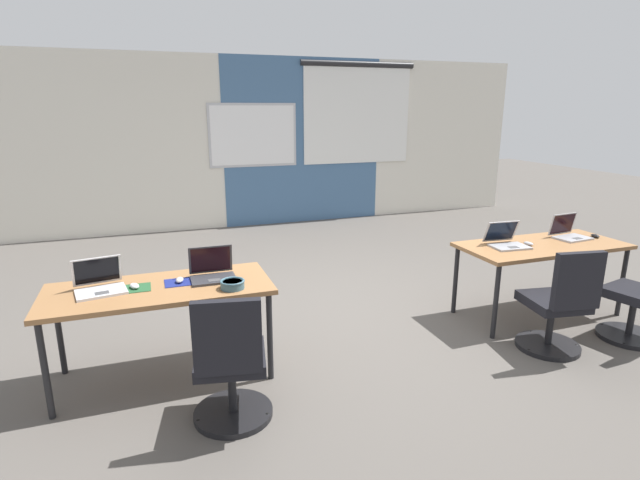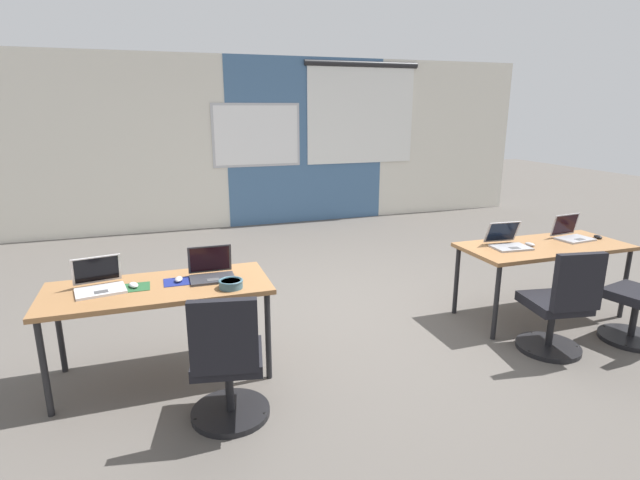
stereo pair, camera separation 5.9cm
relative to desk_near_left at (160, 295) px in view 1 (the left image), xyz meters
name	(u,v)px [view 1 (the left image)]	position (x,y,z in m)	size (l,w,h in m)	color
ground_plane	(348,314)	(1.75, 0.60, -0.66)	(24.00, 24.00, 0.00)	#56514C
back_wall_assembly	(256,142)	(1.79, 4.80, 0.75)	(10.00, 0.27, 2.80)	silver
desk_near_left	(160,295)	(0.00, 0.00, 0.00)	(1.60, 0.70, 0.72)	olive
desk_near_right	(542,250)	(3.50, 0.00, 0.00)	(1.60, 0.70, 0.72)	olive
laptop_near_left_inner	(213,272)	(0.39, 0.06, 0.11)	(0.33, 0.27, 0.24)	#333338
mousepad_near_left_inner	(180,282)	(0.15, 0.05, 0.06)	(0.22, 0.19, 0.00)	navy
mouse_near_left_inner	(180,280)	(0.15, 0.05, 0.08)	(0.07, 0.11, 0.03)	#B2B2B7
chair_near_left_inner	(231,370)	(0.38, -0.74, -0.28)	(0.52, 0.57, 0.92)	black
laptop_near_right_end	(569,233)	(3.91, 0.09, 0.11)	(0.36, 0.31, 0.24)	#9E9EA3
mouse_near_right_end	(595,236)	(4.17, 0.01, 0.08)	(0.07, 0.11, 0.03)	black
laptop_near_left_end	(100,284)	(-0.40, 0.06, 0.11)	(0.38, 0.35, 0.23)	silver
mousepad_near_left_end	(135,288)	(-0.17, 0.02, 0.06)	(0.22, 0.19, 0.00)	#23512D
mouse_near_left_end	(135,286)	(-0.17, 0.02, 0.08)	(0.09, 0.11, 0.03)	silver
laptop_near_right_inner	(507,241)	(3.12, 0.05, 0.11)	(0.35, 0.34, 0.22)	#9E9EA3
mouse_near_right_inner	(528,244)	(3.33, 0.01, 0.08)	(0.08, 0.11, 0.03)	#B2B2B7
chair_near_right_inner	(558,310)	(3.07, -0.68, -0.28)	(0.52, 0.57, 0.92)	black
snack_bowl	(232,284)	(0.50, -0.21, 0.10)	(0.18, 0.18, 0.06)	#3D6070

